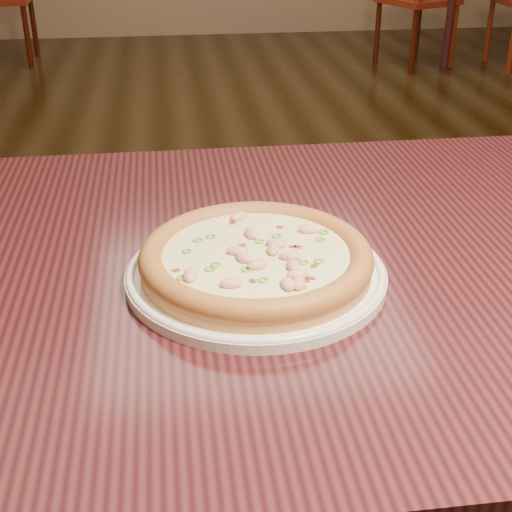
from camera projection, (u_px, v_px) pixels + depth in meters
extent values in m
plane|color=black|center=(350.00, 345.00, 1.99)|extent=(9.00, 9.00, 0.00)
cube|color=black|center=(347.00, 267.00, 0.88)|extent=(1.20, 0.80, 0.04)
cylinder|color=white|center=(256.00, 275.00, 0.81)|extent=(0.30, 0.30, 0.01)
torus|color=white|center=(256.00, 270.00, 0.81)|extent=(0.29, 0.29, 0.01)
cylinder|color=#CB8047|center=(256.00, 263.00, 0.81)|extent=(0.26, 0.26, 0.02)
torus|color=#B97C41|center=(256.00, 256.00, 0.80)|extent=(0.26, 0.26, 0.03)
cylinder|color=beige|center=(256.00, 254.00, 0.80)|extent=(0.21, 0.21, 0.00)
ellipsoid|color=#F2B29E|center=(276.00, 244.00, 0.81)|extent=(0.03, 0.02, 0.01)
ellipsoid|color=#F2B29E|center=(308.00, 229.00, 0.84)|extent=(0.03, 0.02, 0.01)
ellipsoid|color=#F2B29E|center=(244.00, 257.00, 0.78)|extent=(0.02, 0.03, 0.01)
ellipsoid|color=#F2B29E|center=(293.00, 265.00, 0.76)|extent=(0.01, 0.02, 0.01)
ellipsoid|color=#F2B29E|center=(237.00, 251.00, 0.79)|extent=(0.03, 0.02, 0.01)
ellipsoid|color=#F2B29E|center=(239.00, 216.00, 0.87)|extent=(0.03, 0.03, 0.01)
ellipsoid|color=#F2B29E|center=(273.00, 249.00, 0.80)|extent=(0.02, 0.03, 0.01)
ellipsoid|color=#F2B29E|center=(190.00, 275.00, 0.75)|extent=(0.02, 0.02, 0.01)
ellipsoid|color=#F2B29E|center=(251.00, 233.00, 0.83)|extent=(0.02, 0.03, 0.01)
ellipsoid|color=#F2B29E|center=(298.00, 275.00, 0.75)|extent=(0.02, 0.02, 0.01)
ellipsoid|color=#F2B29E|center=(258.00, 265.00, 0.77)|extent=(0.03, 0.02, 0.01)
ellipsoid|color=#F2B29E|center=(290.00, 256.00, 0.78)|extent=(0.03, 0.02, 0.01)
ellipsoid|color=#F2B29E|center=(288.00, 284.00, 0.73)|extent=(0.02, 0.02, 0.01)
ellipsoid|color=#F2B29E|center=(231.00, 283.00, 0.73)|extent=(0.02, 0.01, 0.01)
ellipsoid|color=#F2B29E|center=(298.00, 283.00, 0.73)|extent=(0.02, 0.03, 0.01)
cube|color=maroon|center=(176.00, 271.00, 0.76)|extent=(0.01, 0.01, 0.00)
cube|color=maroon|center=(253.00, 282.00, 0.74)|extent=(0.01, 0.01, 0.00)
cube|color=maroon|center=(283.00, 244.00, 0.82)|extent=(0.01, 0.01, 0.00)
cube|color=maroon|center=(193.00, 275.00, 0.75)|extent=(0.01, 0.01, 0.00)
cube|color=maroon|center=(293.00, 278.00, 0.75)|extent=(0.01, 0.01, 0.00)
cube|color=maroon|center=(243.00, 246.00, 0.81)|extent=(0.01, 0.01, 0.00)
cube|color=maroon|center=(296.00, 265.00, 0.77)|extent=(0.01, 0.01, 0.00)
cube|color=maroon|center=(311.00, 279.00, 0.75)|extent=(0.01, 0.01, 0.00)
cube|color=maroon|center=(298.00, 248.00, 0.81)|extent=(0.01, 0.01, 0.00)
cube|color=maroon|center=(305.00, 282.00, 0.74)|extent=(0.01, 0.01, 0.00)
cube|color=maroon|center=(280.00, 228.00, 0.86)|extent=(0.01, 0.01, 0.00)
cube|color=maroon|center=(314.00, 267.00, 0.77)|extent=(0.01, 0.01, 0.00)
cube|color=maroon|center=(234.00, 218.00, 0.88)|extent=(0.01, 0.01, 0.00)
cube|color=maroon|center=(293.00, 247.00, 0.81)|extent=(0.01, 0.01, 0.00)
cube|color=maroon|center=(232.00, 224.00, 0.87)|extent=(0.01, 0.01, 0.00)
torus|color=#54A02A|center=(233.00, 284.00, 0.74)|extent=(0.02, 0.02, 0.00)
torus|color=#54A02A|center=(301.00, 287.00, 0.73)|extent=(0.02, 0.02, 0.00)
torus|color=#54A02A|center=(319.00, 262.00, 0.78)|extent=(0.02, 0.02, 0.00)
torus|color=#54A02A|center=(211.00, 237.00, 0.83)|extent=(0.02, 0.02, 0.00)
torus|color=#54A02A|center=(210.00, 269.00, 0.76)|extent=(0.02, 0.02, 0.00)
torus|color=#54A02A|center=(304.00, 262.00, 0.78)|extent=(0.01, 0.01, 0.00)
torus|color=#54A02A|center=(292.00, 253.00, 0.80)|extent=(0.01, 0.01, 0.00)
torus|color=#54A02A|center=(198.00, 240.00, 0.82)|extent=(0.02, 0.02, 0.00)
torus|color=#54A02A|center=(243.00, 250.00, 0.80)|extent=(0.01, 0.01, 0.00)
torus|color=#54A02A|center=(246.00, 270.00, 0.76)|extent=(0.02, 0.02, 0.00)
torus|color=#54A02A|center=(323.00, 232.00, 0.84)|extent=(0.02, 0.02, 0.00)
torus|color=#54A02A|center=(182.00, 278.00, 0.75)|extent=(0.02, 0.02, 0.00)
torus|color=#54A02A|center=(215.00, 265.00, 0.77)|extent=(0.01, 0.01, 0.00)
torus|color=#54A02A|center=(187.00, 251.00, 0.80)|extent=(0.01, 0.01, 0.00)
torus|color=#54A02A|center=(263.00, 280.00, 0.74)|extent=(0.02, 0.02, 0.00)
torus|color=#54A02A|center=(260.00, 242.00, 0.82)|extent=(0.01, 0.01, 0.00)
torus|color=#54A02A|center=(280.00, 245.00, 0.81)|extent=(0.02, 0.02, 0.00)
torus|color=#54A02A|center=(277.00, 236.00, 0.83)|extent=(0.02, 0.02, 0.00)
torus|color=#54A02A|center=(320.00, 240.00, 0.82)|extent=(0.02, 0.02, 0.00)
cylinder|color=black|center=(450.00, 16.00, 4.66)|extent=(0.05, 0.05, 0.71)
cylinder|color=black|center=(420.00, 2.00, 5.18)|extent=(0.05, 0.05, 0.71)
cylinder|color=#64120F|center=(34.00, 28.00, 5.09)|extent=(0.04, 0.04, 0.41)
cylinder|color=#64120F|center=(27.00, 37.00, 4.78)|extent=(0.04, 0.04, 0.41)
cube|color=#64120F|center=(418.00, 0.00, 4.75)|extent=(0.56, 0.56, 0.04)
cylinder|color=#64120F|center=(453.00, 36.00, 4.81)|extent=(0.04, 0.04, 0.41)
cylinder|color=#64120F|center=(416.00, 28.00, 5.08)|extent=(0.04, 0.04, 0.41)
cylinder|color=#64120F|center=(413.00, 42.00, 4.64)|extent=(0.04, 0.04, 0.41)
cylinder|color=#64120F|center=(377.00, 33.00, 4.91)|extent=(0.04, 0.04, 0.41)
cylinder|color=#64120F|center=(489.00, 31.00, 4.98)|extent=(0.04, 0.04, 0.41)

